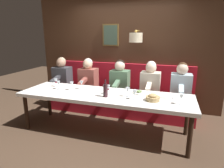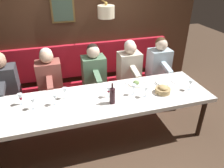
{
  "view_description": "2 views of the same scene",
  "coord_description": "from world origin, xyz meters",
  "px_view_note": "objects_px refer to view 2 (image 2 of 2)",
  "views": [
    {
      "loc": [
        -3.02,
        -1.12,
        1.76
      ],
      "look_at": [
        0.05,
        -0.13,
        0.92
      ],
      "focal_mm": 30.44,
      "sensor_mm": 36.0,
      "label": 1
    },
    {
      "loc": [
        -2.45,
        0.6,
        2.38
      ],
      "look_at": [
        0.05,
        -0.13,
        0.92
      ],
      "focal_mm": 34.31,
      "sensor_mm": 36.0,
      "label": 2
    }
  ],
  "objects_px": {
    "wine_glass_7": "(108,90)",
    "diner_near": "(129,63)",
    "diner_nearest": "(159,60)",
    "wine_glass_5": "(55,97)",
    "diner_farthest": "(4,78)",
    "wine_glass_4": "(134,87)",
    "wine_glass_6": "(146,90)",
    "dining_table": "(104,102)",
    "diner_middle": "(94,68)",
    "wine_glass_0": "(190,83)",
    "wine_glass_2": "(65,91)",
    "wine_glass_3": "(20,97)",
    "diner_far": "(49,73)",
    "wine_bottle": "(112,96)",
    "wine_glass_1": "(33,101)",
    "bread_bowl": "(163,90)"
  },
  "relations": [
    {
      "from": "wine_glass_4",
      "to": "wine_glass_7",
      "type": "height_order",
      "value": "same"
    },
    {
      "from": "wine_glass_7",
      "to": "diner_near",
      "type": "bearing_deg",
      "value": -36.25
    },
    {
      "from": "diner_far",
      "to": "wine_glass_3",
      "type": "xyz_separation_m",
      "value": [
        -0.72,
        0.38,
        0.04
      ]
    },
    {
      "from": "diner_farthest",
      "to": "wine_glass_1",
      "type": "distance_m",
      "value": 0.99
    },
    {
      "from": "diner_farthest",
      "to": "wine_glass_1",
      "type": "bearing_deg",
      "value": -151.57
    },
    {
      "from": "dining_table",
      "to": "wine_glass_5",
      "type": "bearing_deg",
      "value": 87.32
    },
    {
      "from": "wine_glass_0",
      "to": "wine_glass_3",
      "type": "height_order",
      "value": "same"
    },
    {
      "from": "diner_far",
      "to": "diner_farthest",
      "type": "relative_size",
      "value": 1.0
    },
    {
      "from": "diner_farthest",
      "to": "wine_glass_6",
      "type": "xyz_separation_m",
      "value": [
        -1.01,
        -1.98,
        0.04
      ]
    },
    {
      "from": "wine_glass_5",
      "to": "wine_bottle",
      "type": "relative_size",
      "value": 0.55
    },
    {
      "from": "dining_table",
      "to": "diner_far",
      "type": "relative_size",
      "value": 3.88
    },
    {
      "from": "wine_glass_4",
      "to": "wine_glass_5",
      "type": "distance_m",
      "value": 1.09
    },
    {
      "from": "wine_glass_4",
      "to": "wine_glass_7",
      "type": "bearing_deg",
      "value": 83.54
    },
    {
      "from": "wine_glass_4",
      "to": "wine_glass_6",
      "type": "height_order",
      "value": "same"
    },
    {
      "from": "dining_table",
      "to": "diner_farthest",
      "type": "distance_m",
      "value": 1.66
    },
    {
      "from": "dining_table",
      "to": "diner_middle",
      "type": "xyz_separation_m",
      "value": [
        0.88,
        -0.04,
        0.13
      ]
    },
    {
      "from": "wine_glass_2",
      "to": "wine_glass_1",
      "type": "bearing_deg",
      "value": 108.49
    },
    {
      "from": "diner_nearest",
      "to": "diner_farthest",
      "type": "bearing_deg",
      "value": 90.0
    },
    {
      "from": "wine_glass_4",
      "to": "bread_bowl",
      "type": "distance_m",
      "value": 0.44
    },
    {
      "from": "wine_glass_1",
      "to": "wine_glass_5",
      "type": "bearing_deg",
      "value": -86.15
    },
    {
      "from": "dining_table",
      "to": "wine_glass_6",
      "type": "height_order",
      "value": "wine_glass_6"
    },
    {
      "from": "diner_nearest",
      "to": "bread_bowl",
      "type": "distance_m",
      "value": 1.08
    },
    {
      "from": "wine_glass_1",
      "to": "wine_glass_5",
      "type": "distance_m",
      "value": 0.28
    },
    {
      "from": "dining_table",
      "to": "wine_glass_3",
      "type": "distance_m",
      "value": 1.12
    },
    {
      "from": "diner_near",
      "to": "wine_glass_6",
      "type": "bearing_deg",
      "value": 172.48
    },
    {
      "from": "dining_table",
      "to": "wine_glass_3",
      "type": "xyz_separation_m",
      "value": [
        0.16,
        1.1,
        0.17
      ]
    },
    {
      "from": "dining_table",
      "to": "wine_glass_3",
      "type": "height_order",
      "value": "wine_glass_3"
    },
    {
      "from": "wine_glass_4",
      "to": "wine_bottle",
      "type": "distance_m",
      "value": 0.37
    },
    {
      "from": "wine_glass_7",
      "to": "wine_glass_6",
      "type": "bearing_deg",
      "value": -106.16
    },
    {
      "from": "dining_table",
      "to": "wine_glass_7",
      "type": "height_order",
      "value": "wine_glass_7"
    },
    {
      "from": "wine_bottle",
      "to": "bread_bowl",
      "type": "bearing_deg",
      "value": -86.43
    },
    {
      "from": "wine_glass_5",
      "to": "diner_middle",
      "type": "bearing_deg",
      "value": -39.48
    },
    {
      "from": "diner_middle",
      "to": "wine_glass_2",
      "type": "height_order",
      "value": "diner_middle"
    },
    {
      "from": "wine_glass_0",
      "to": "wine_bottle",
      "type": "xyz_separation_m",
      "value": [
        -0.01,
        1.2,
        -0.0
      ]
    },
    {
      "from": "wine_glass_5",
      "to": "wine_bottle",
      "type": "bearing_deg",
      "value": -103.49
    },
    {
      "from": "wine_bottle",
      "to": "wine_glass_5",
      "type": "bearing_deg",
      "value": 76.51
    },
    {
      "from": "wine_glass_7",
      "to": "bread_bowl",
      "type": "distance_m",
      "value": 0.8
    },
    {
      "from": "diner_nearest",
      "to": "wine_glass_5",
      "type": "xyz_separation_m",
      "value": [
        -0.85,
        1.96,
        0.04
      ]
    },
    {
      "from": "diner_farthest",
      "to": "wine_glass_5",
      "type": "bearing_deg",
      "value": -138.72
    },
    {
      "from": "dining_table",
      "to": "wine_glass_4",
      "type": "relative_size",
      "value": 18.73
    },
    {
      "from": "diner_nearest",
      "to": "wine_glass_7",
      "type": "xyz_separation_m",
      "value": [
        -0.86,
        1.24,
        0.04
      ]
    },
    {
      "from": "wine_glass_0",
      "to": "wine_glass_4",
      "type": "bearing_deg",
      "value": 82.67
    },
    {
      "from": "wine_bottle",
      "to": "wine_glass_7",
      "type": "bearing_deg",
      "value": 2.78
    },
    {
      "from": "diner_middle",
      "to": "wine_glass_0",
      "type": "bearing_deg",
      "value": -129.32
    },
    {
      "from": "diner_farthest",
      "to": "wine_glass_4",
      "type": "bearing_deg",
      "value": -116.24
    },
    {
      "from": "dining_table",
      "to": "wine_glass_6",
      "type": "bearing_deg",
      "value": -102.6
    },
    {
      "from": "diner_near",
      "to": "wine_glass_6",
      "type": "relative_size",
      "value": 4.82
    },
    {
      "from": "diner_nearest",
      "to": "diner_far",
      "type": "xyz_separation_m",
      "value": [
        0.0,
        2.02,
        0.0
      ]
    },
    {
      "from": "wine_glass_5",
      "to": "dining_table",
      "type": "bearing_deg",
      "value": -92.68
    },
    {
      "from": "dining_table",
      "to": "diner_nearest",
      "type": "relative_size",
      "value": 3.88
    }
  ]
}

